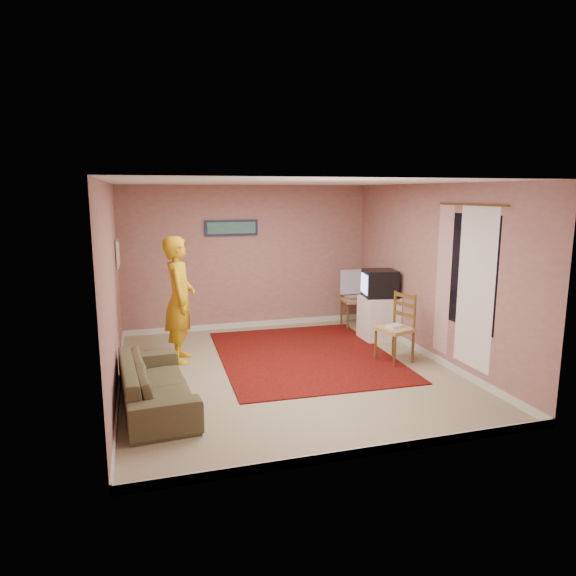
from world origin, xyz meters
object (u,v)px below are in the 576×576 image
object	(u,v)px
crt_tv	(380,283)
sofa	(156,383)
person	(180,299)
tv_cabinet	(379,318)
chair_a	(355,294)
chair_b	(395,321)

from	to	relation	value
crt_tv	sofa	size ratio (longest dim) A/B	0.32
person	tv_cabinet	bearing A→B (deg)	-78.34
crt_tv	person	bearing A→B (deg)	-166.61
chair_a	person	distance (m)	3.50
crt_tv	person	world-z (taller)	person
tv_cabinet	chair_a	bearing A→B (deg)	91.92
tv_cabinet	chair_a	distance (m)	0.97
chair_b	crt_tv	bearing A→B (deg)	147.67
tv_cabinet	crt_tv	distance (m)	0.60
tv_cabinet	crt_tv	bearing A→B (deg)	170.14
sofa	chair_a	bearing A→B (deg)	-57.75
chair_b	chair_a	bearing A→B (deg)	154.97
tv_cabinet	sofa	bearing A→B (deg)	-154.30
crt_tv	chair_b	world-z (taller)	crt_tv
tv_cabinet	person	world-z (taller)	person
tv_cabinet	chair_b	size ratio (longest dim) A/B	1.30
crt_tv	tv_cabinet	bearing A→B (deg)	0.00
chair_b	tv_cabinet	bearing A→B (deg)	147.41
tv_cabinet	person	bearing A→B (deg)	-176.50
chair_a	sofa	world-z (taller)	chair_a
crt_tv	sofa	bearing A→B (deg)	-144.39
chair_a	chair_b	world-z (taller)	chair_b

